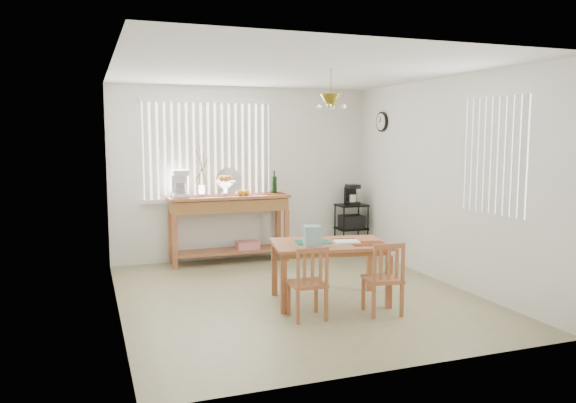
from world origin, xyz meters
name	(u,v)px	position (x,y,z in m)	size (l,w,h in m)	color
ground	(296,296)	(0.00, 0.00, -0.01)	(4.00, 4.50, 0.01)	#9A9268
room_shell	(296,151)	(0.00, 0.02, 1.69)	(4.20, 4.70, 2.70)	white
sideboard	(230,212)	(-0.30, 1.98, 0.75)	(1.78, 0.50, 1.00)	#AC633A
sideboard_items	(208,185)	(-0.61, 2.00, 1.16)	(1.69, 0.43, 0.77)	maroon
wire_cart	(351,224)	(1.70, 1.99, 0.47)	(0.46, 0.37, 0.78)	black
cart_items	(351,195)	(1.70, 2.00, 0.93)	(0.18, 0.22, 0.32)	black
dining_table	(329,249)	(0.27, -0.35, 0.60)	(1.40, 1.03, 0.68)	#AC633A
table_items	(321,237)	(0.13, -0.43, 0.76)	(0.97, 0.62, 0.22)	#12694E
chair_left	(308,283)	(-0.19, -0.85, 0.38)	(0.37, 0.37, 0.77)	#AC633A
chair_right	(384,279)	(0.62, -0.97, 0.38)	(0.40, 0.40, 0.78)	#AC633A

